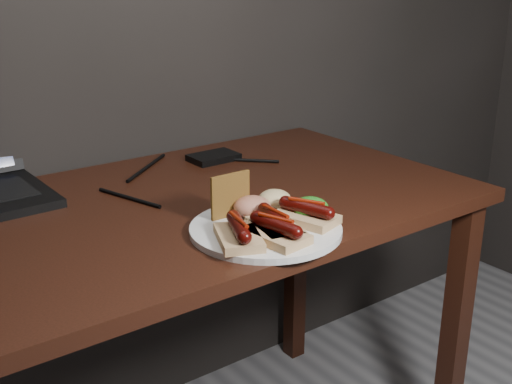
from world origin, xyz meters
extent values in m
cube|color=#36160D|center=(0.00, 1.38, 0.73)|extent=(1.40, 0.70, 0.03)
cube|color=#36160D|center=(0.65, 1.08, 0.36)|extent=(0.05, 0.05, 0.72)
cube|color=#36160D|center=(0.65, 1.68, 0.36)|extent=(0.05, 0.05, 0.72)
cube|color=black|center=(0.30, 1.59, 0.76)|extent=(0.12, 0.08, 0.02)
cylinder|color=black|center=(0.00, 1.46, 0.75)|extent=(0.06, 0.17, 0.01)
cylinder|color=black|center=(0.13, 1.63, 0.75)|extent=(0.17, 0.15, 0.01)
cylinder|color=black|center=(0.37, 1.53, 0.75)|extent=(0.11, 0.10, 0.01)
cylinder|color=silver|center=(0.13, 1.15, 0.76)|extent=(0.35, 0.35, 0.01)
cube|color=#DBBC80|center=(0.05, 1.12, 0.77)|extent=(0.11, 0.13, 0.02)
cylinder|color=#450504|center=(0.05, 1.12, 0.79)|extent=(0.06, 0.10, 0.02)
sphere|color=#450504|center=(0.03, 1.08, 0.79)|extent=(0.02, 0.02, 0.02)
sphere|color=#450504|center=(0.06, 1.16, 0.79)|extent=(0.02, 0.02, 0.02)
cylinder|color=maroon|center=(0.05, 1.12, 0.80)|extent=(0.02, 0.07, 0.01)
cube|color=#DBBC80|center=(0.12, 1.11, 0.77)|extent=(0.09, 0.13, 0.02)
cylinder|color=#450504|center=(0.12, 1.11, 0.79)|extent=(0.04, 0.10, 0.02)
sphere|color=#450504|center=(0.11, 1.07, 0.79)|extent=(0.02, 0.02, 0.02)
sphere|color=#450504|center=(0.13, 1.16, 0.79)|extent=(0.03, 0.02, 0.02)
cylinder|color=maroon|center=(0.12, 1.11, 0.80)|extent=(0.01, 0.07, 0.01)
cube|color=#DBBC80|center=(0.20, 1.12, 0.77)|extent=(0.10, 0.13, 0.02)
cylinder|color=#450504|center=(0.20, 1.12, 0.79)|extent=(0.05, 0.10, 0.02)
sphere|color=#450504|center=(0.21, 1.08, 0.79)|extent=(0.03, 0.02, 0.02)
sphere|color=#450504|center=(0.19, 1.17, 0.79)|extent=(0.03, 0.02, 0.02)
cylinder|color=maroon|center=(0.20, 1.12, 0.80)|extent=(0.04, 0.07, 0.01)
cube|color=#DBBC80|center=(0.10, 1.09, 0.77)|extent=(0.08, 0.12, 0.02)
cylinder|color=#450504|center=(0.10, 1.09, 0.79)|extent=(0.04, 0.10, 0.02)
sphere|color=#450504|center=(0.11, 1.04, 0.79)|extent=(0.02, 0.02, 0.02)
sphere|color=#450504|center=(0.10, 1.14, 0.79)|extent=(0.02, 0.02, 0.02)
cylinder|color=maroon|center=(0.10, 1.09, 0.80)|extent=(0.03, 0.07, 0.01)
cube|color=brown|center=(0.10, 1.23, 0.80)|extent=(0.08, 0.01, 0.08)
ellipsoid|color=#175D12|center=(0.22, 1.13, 0.78)|extent=(0.07, 0.07, 0.04)
ellipsoid|color=#A61010|center=(0.13, 1.20, 0.78)|extent=(0.07, 0.07, 0.04)
ellipsoid|color=beige|center=(0.20, 1.22, 0.78)|extent=(0.06, 0.06, 0.04)
camera|label=1|loc=(-0.53, 0.28, 1.21)|focal=45.00mm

